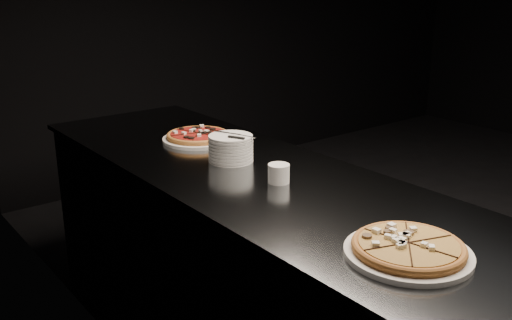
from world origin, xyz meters
TOP-DOWN VIEW (x-y plane):
  - wall_left at (-2.50, 0.00)m, footprint 0.02×5.00m
  - wall_back at (0.00, 2.50)m, footprint 5.00×0.02m
  - counter at (-2.13, 0.00)m, footprint 0.74×2.44m
  - pizza_mushroom at (-2.22, -0.78)m, footprint 0.38×0.38m
  - pizza_tomato at (-2.06, 0.51)m, footprint 0.34×0.34m
  - plate_stack at (-2.12, 0.18)m, footprint 0.18×0.18m
  - cutlery at (-2.11, 0.16)m, footprint 0.07×0.19m
  - ramekin at (-2.13, -0.14)m, footprint 0.08×0.08m

SIDE VIEW (x-z plane):
  - counter at x=-2.13m, z-range 0.00..0.92m
  - pizza_tomato at x=-2.06m, z-range 0.92..0.96m
  - pizza_mushroom at x=-2.22m, z-range 0.92..0.96m
  - ramekin at x=-2.13m, z-range 0.92..0.99m
  - plate_stack at x=-2.12m, z-range 0.92..1.03m
  - cutlery at x=-2.11m, z-range 1.03..1.03m
  - wall_left at x=-2.50m, z-range 0.00..2.80m
  - wall_back at x=0.00m, z-range 0.00..2.80m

